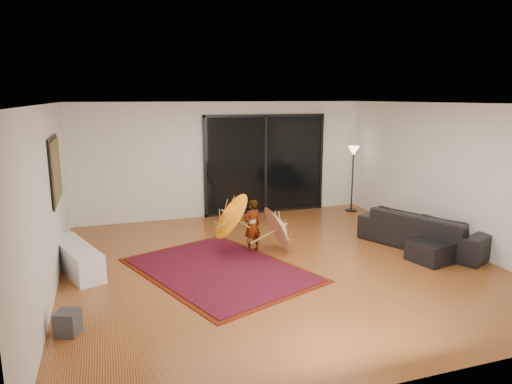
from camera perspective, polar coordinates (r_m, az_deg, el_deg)
name	(u,v)px	position (r m, az deg, el deg)	size (l,w,h in m)	color
floor	(278,264)	(7.92, 2.72, -8.94)	(7.00, 7.00, 0.00)	#A75A2E
ceiling	(279,104)	(7.41, 2.93, 10.98)	(7.00, 7.00, 0.00)	white
wall_back	(225,160)	(10.84, -3.89, 4.06)	(7.00, 7.00, 0.00)	silver
wall_front	(413,254)	(4.58, 19.01, -7.39)	(7.00, 7.00, 0.00)	silver
wall_left	(48,202)	(7.10, -24.54, -1.10)	(7.00, 7.00, 0.00)	silver
wall_right	(451,175)	(9.39, 23.18, 1.93)	(7.00, 7.00, 0.00)	silver
sliding_door	(265,164)	(11.13, 1.16, 3.50)	(3.06, 0.07, 2.40)	black
painting	(56,170)	(8.03, -23.76, 2.53)	(0.04, 1.28, 1.08)	black
media_console	(76,258)	(8.07, -21.57, -7.69)	(0.41, 1.62, 0.45)	white
speaker	(68,323)	(6.12, -22.49, -14.88)	(0.26, 0.26, 0.30)	#424244
persian_rug	(219,270)	(7.65, -4.59, -9.66)	(3.15, 3.66, 0.02)	#541507
sofa	(424,229)	(9.21, 20.28, -4.42)	(2.38, 0.93, 0.70)	black
ottoman	(431,251)	(8.52, 21.07, -6.94)	(0.64, 0.64, 0.36)	black
floor_lamp	(353,160)	(11.49, 12.06, 3.92)	(0.28, 0.28, 1.62)	black
child	(252,226)	(8.39, -0.48, -4.22)	(0.36, 0.23, 0.98)	#999999
parasol_orange	(224,216)	(8.13, -4.07, -2.99)	(0.68, 0.92, 0.92)	orange
parasol_white	(286,224)	(8.44, 3.72, -4.03)	(0.54, 0.91, 0.95)	white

